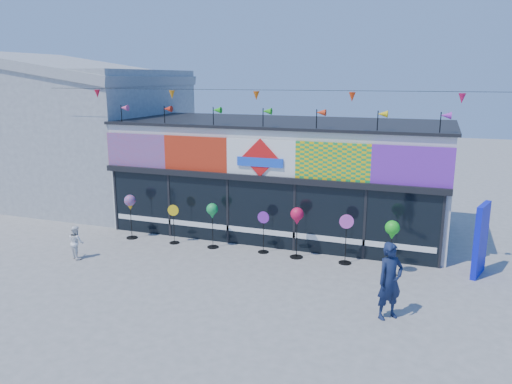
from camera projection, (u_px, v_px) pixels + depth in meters
The scene contains 13 objects.
ground at pixel (220, 284), 14.05m from camera, with size 80.00×80.00×0.00m, color slate.
kite_shop at pixel (283, 175), 19.03m from camera, with size 16.00×5.70×5.31m.
neighbour_building at pixel (83, 132), 23.08m from camera, with size 8.18×7.20×6.87m.
blue_sign at pixel (481, 240), 14.46m from camera, with size 0.46×1.08×2.16m.
spinner_0 at pixel (130, 204), 17.78m from camera, with size 0.41×0.41×1.61m.
spinner_1 at pixel (174, 223), 17.36m from camera, with size 0.39×0.35×1.39m.
spinner_2 at pixel (212, 212), 16.80m from camera, with size 0.39×0.39×1.56m.
spinner_3 at pixel (263, 231), 16.43m from camera, with size 0.39×0.36×1.40m.
spinner_4 at pixel (297, 218), 15.83m from camera, with size 0.42×0.42×1.67m.
spinner_5 at pixel (346, 238), 15.43m from camera, with size 0.43×0.40×1.58m.
spinner_6 at pixel (392, 232), 14.39m from camera, with size 0.42×0.42×1.67m.
adult_man at pixel (390, 281), 11.88m from camera, with size 0.69×0.45×1.90m, color #141E3F.
child at pixel (76, 242), 15.95m from camera, with size 0.53×0.30×1.08m, color white.
Camera 1 is at (5.45, -11.97, 5.68)m, focal length 35.00 mm.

